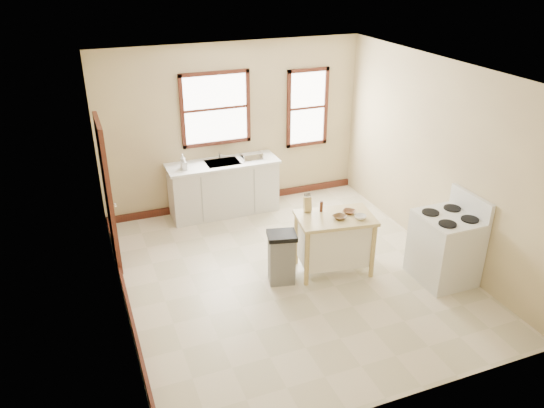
{
  "coord_description": "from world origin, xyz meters",
  "views": [
    {
      "loc": [
        -2.52,
        -5.72,
        4.09
      ],
      "look_at": [
        -0.12,
        0.4,
        0.93
      ],
      "focal_mm": 35.0,
      "sensor_mm": 36.0,
      "label": 1
    }
  ],
  "objects_px": {
    "dish_rack": "(251,156)",
    "trash_bin": "(282,258)",
    "soap_bottle_a": "(183,161)",
    "soap_bottle_b": "(184,164)",
    "bowl_c": "(360,217)",
    "bowl_b": "(349,212)",
    "gas_stove": "(446,239)",
    "kitchen_island": "(334,244)",
    "bowl_a": "(340,217)",
    "knife_block": "(307,204)",
    "pepper_grinder": "(321,206)"
  },
  "relations": [
    {
      "from": "soap_bottle_b",
      "to": "trash_bin",
      "type": "xyz_separation_m",
      "value": [
        0.77,
        -2.21,
        -0.65
      ]
    },
    {
      "from": "knife_block",
      "to": "bowl_b",
      "type": "xyz_separation_m",
      "value": [
        0.5,
        -0.27,
        -0.08
      ]
    },
    {
      "from": "soap_bottle_b",
      "to": "gas_stove",
      "type": "relative_size",
      "value": 0.16
    },
    {
      "from": "knife_block",
      "to": "trash_bin",
      "type": "xyz_separation_m",
      "value": [
        -0.5,
        -0.29,
        -0.58
      ]
    },
    {
      "from": "kitchen_island",
      "to": "bowl_b",
      "type": "bearing_deg",
      "value": 14.98
    },
    {
      "from": "kitchen_island",
      "to": "gas_stove",
      "type": "relative_size",
      "value": 0.85
    },
    {
      "from": "bowl_b",
      "to": "kitchen_island",
      "type": "bearing_deg",
      "value": -174.1
    },
    {
      "from": "bowl_a",
      "to": "kitchen_island",
      "type": "bearing_deg",
      "value": 105.78
    },
    {
      "from": "kitchen_island",
      "to": "bowl_c",
      "type": "relative_size",
      "value": 6.49
    },
    {
      "from": "bowl_a",
      "to": "gas_stove",
      "type": "xyz_separation_m",
      "value": [
        1.27,
        -0.65,
        -0.26
      ]
    },
    {
      "from": "kitchen_island",
      "to": "bowl_a",
      "type": "bearing_deg",
      "value": -65.15
    },
    {
      "from": "bowl_b",
      "to": "gas_stove",
      "type": "xyz_separation_m",
      "value": [
        1.08,
        -0.75,
        -0.26
      ]
    },
    {
      "from": "dish_rack",
      "to": "kitchen_island",
      "type": "height_order",
      "value": "dish_rack"
    },
    {
      "from": "soap_bottle_b",
      "to": "bowl_a",
      "type": "bearing_deg",
      "value": -53.36
    },
    {
      "from": "soap_bottle_a",
      "to": "knife_block",
      "type": "relative_size",
      "value": 1.2
    },
    {
      "from": "knife_block",
      "to": "bowl_c",
      "type": "xyz_separation_m",
      "value": [
        0.56,
        -0.47,
        -0.08
      ]
    },
    {
      "from": "dish_rack",
      "to": "knife_block",
      "type": "distance_m",
      "value": 2.0
    },
    {
      "from": "soap_bottle_a",
      "to": "knife_block",
      "type": "distance_m",
      "value": 2.36
    },
    {
      "from": "bowl_c",
      "to": "kitchen_island",
      "type": "bearing_deg",
      "value": 146.79
    },
    {
      "from": "gas_stove",
      "to": "kitchen_island",
      "type": "bearing_deg",
      "value": 150.68
    },
    {
      "from": "dish_rack",
      "to": "bowl_b",
      "type": "xyz_separation_m",
      "value": [
        0.62,
        -2.26,
        -0.1
      ]
    },
    {
      "from": "trash_bin",
      "to": "gas_stove",
      "type": "height_order",
      "value": "gas_stove"
    },
    {
      "from": "knife_block",
      "to": "bowl_b",
      "type": "bearing_deg",
      "value": -15.39
    },
    {
      "from": "bowl_b",
      "to": "trash_bin",
      "type": "bearing_deg",
      "value": -178.73
    },
    {
      "from": "soap_bottle_b",
      "to": "bowl_c",
      "type": "height_order",
      "value": "soap_bottle_b"
    },
    {
      "from": "gas_stove",
      "to": "bowl_b",
      "type": "bearing_deg",
      "value": 145.15
    },
    {
      "from": "bowl_c",
      "to": "trash_bin",
      "type": "relative_size",
      "value": 0.22
    },
    {
      "from": "kitchen_island",
      "to": "bowl_c",
      "type": "bearing_deg",
      "value": -24.13
    },
    {
      "from": "soap_bottle_a",
      "to": "kitchen_island",
      "type": "xyz_separation_m",
      "value": [
        1.56,
        -2.28,
        -0.62
      ]
    },
    {
      "from": "bowl_b",
      "to": "bowl_c",
      "type": "distance_m",
      "value": 0.21
    },
    {
      "from": "soap_bottle_a",
      "to": "bowl_b",
      "type": "relative_size",
      "value": 1.44
    },
    {
      "from": "trash_bin",
      "to": "bowl_a",
      "type": "bearing_deg",
      "value": 8.04
    },
    {
      "from": "knife_block",
      "to": "bowl_a",
      "type": "xyz_separation_m",
      "value": [
        0.31,
        -0.37,
        -0.08
      ]
    },
    {
      "from": "soap_bottle_a",
      "to": "soap_bottle_b",
      "type": "relative_size",
      "value": 1.27
    },
    {
      "from": "soap_bottle_a",
      "to": "gas_stove",
      "type": "xyz_separation_m",
      "value": [
        2.85,
        -3.0,
        -0.43
      ]
    },
    {
      "from": "dish_rack",
      "to": "bowl_c",
      "type": "distance_m",
      "value": 2.56
    },
    {
      "from": "dish_rack",
      "to": "trash_bin",
      "type": "bearing_deg",
      "value": -92.8
    },
    {
      "from": "knife_block",
      "to": "bowl_b",
      "type": "height_order",
      "value": "knife_block"
    },
    {
      "from": "bowl_b",
      "to": "gas_stove",
      "type": "bearing_deg",
      "value": -34.85
    },
    {
      "from": "bowl_a",
      "to": "bowl_c",
      "type": "xyz_separation_m",
      "value": [
        0.26,
        -0.11,
        0.0
      ]
    },
    {
      "from": "dish_rack",
      "to": "soap_bottle_a",
      "type": "bearing_deg",
      "value": -173.1
    },
    {
      "from": "soap_bottle_a",
      "to": "dish_rack",
      "type": "height_order",
      "value": "soap_bottle_a"
    },
    {
      "from": "soap_bottle_b",
      "to": "bowl_a",
      "type": "xyz_separation_m",
      "value": [
        1.58,
        -2.29,
        -0.15
      ]
    },
    {
      "from": "gas_stove",
      "to": "soap_bottle_b",
      "type": "bearing_deg",
      "value": 134.12
    },
    {
      "from": "soap_bottle_b",
      "to": "kitchen_island",
      "type": "height_order",
      "value": "soap_bottle_b"
    },
    {
      "from": "soap_bottle_a",
      "to": "pepper_grinder",
      "type": "height_order",
      "value": "soap_bottle_a"
    },
    {
      "from": "bowl_a",
      "to": "bowl_b",
      "type": "height_order",
      "value": "bowl_a"
    },
    {
      "from": "bowl_b",
      "to": "pepper_grinder",
      "type": "bearing_deg",
      "value": 150.5
    },
    {
      "from": "soap_bottle_a",
      "to": "kitchen_island",
      "type": "distance_m",
      "value": 2.83
    },
    {
      "from": "pepper_grinder",
      "to": "trash_bin",
      "type": "relative_size",
      "value": 0.2
    }
  ]
}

